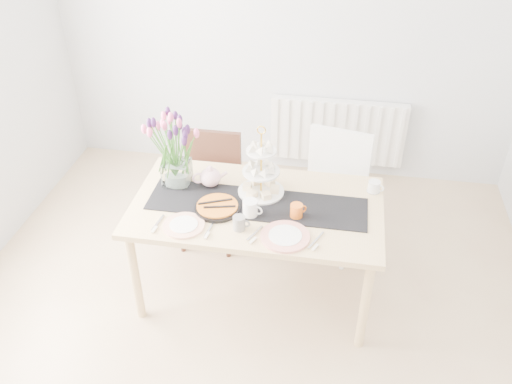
% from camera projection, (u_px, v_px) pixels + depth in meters
% --- Properties ---
extents(room_shell, '(4.50, 4.50, 4.50)m').
position_uv_depth(room_shell, '(229.00, 183.00, 2.69)').
color(room_shell, tan).
rests_on(room_shell, ground).
extents(radiator, '(1.20, 0.08, 0.60)m').
position_uv_depth(radiator, '(337.00, 131.00, 4.87)').
color(radiator, white).
rests_on(radiator, room_shell).
extents(dining_table, '(1.60, 0.90, 0.75)m').
position_uv_depth(dining_table, '(257.00, 214.00, 3.51)').
color(dining_table, '#D9B674').
rests_on(dining_table, ground).
extents(chair_brown, '(0.43, 0.43, 0.87)m').
position_uv_depth(chair_brown, '(211.00, 180.00, 4.12)').
color(chair_brown, '#351A13').
rests_on(chair_brown, ground).
extents(chair_white, '(0.55, 0.55, 0.94)m').
position_uv_depth(chair_white, '(333.00, 184.00, 4.01)').
color(chair_white, white).
rests_on(chair_white, ground).
extents(table_runner, '(1.40, 0.35, 0.01)m').
position_uv_depth(table_runner, '(257.00, 204.00, 3.46)').
color(table_runner, black).
rests_on(table_runner, dining_table).
extents(tulip_vase, '(0.62, 0.62, 0.53)m').
position_uv_depth(tulip_vase, '(174.00, 140.00, 3.46)').
color(tulip_vase, silver).
rests_on(tulip_vase, dining_table).
extents(cake_stand, '(0.30, 0.30, 0.45)m').
position_uv_depth(cake_stand, '(261.00, 177.00, 3.49)').
color(cake_stand, gold).
rests_on(cake_stand, dining_table).
extents(teapot, '(0.27, 0.24, 0.15)m').
position_uv_depth(teapot, '(210.00, 177.00, 3.59)').
color(teapot, white).
rests_on(teapot, dining_table).
extents(cream_jug, '(0.10, 0.10, 0.08)m').
position_uv_depth(cream_jug, '(374.00, 187.00, 3.56)').
color(cream_jug, silver).
rests_on(cream_jug, dining_table).
extents(tart_tin, '(0.29, 0.29, 0.04)m').
position_uv_depth(tart_tin, '(217.00, 207.00, 3.41)').
color(tart_tin, black).
rests_on(tart_tin, dining_table).
extents(mug_grey, '(0.08, 0.08, 0.09)m').
position_uv_depth(mug_grey, '(239.00, 223.00, 3.23)').
color(mug_grey, gray).
rests_on(mug_grey, dining_table).
extents(mug_white, '(0.11, 0.11, 0.11)m').
position_uv_depth(mug_white, '(250.00, 208.00, 3.34)').
color(mug_white, white).
rests_on(mug_white, dining_table).
extents(mug_orange, '(0.11, 0.11, 0.09)m').
position_uv_depth(mug_orange, '(296.00, 211.00, 3.33)').
color(mug_orange, orange).
rests_on(mug_orange, dining_table).
extents(plate_left, '(0.29, 0.29, 0.01)m').
position_uv_depth(plate_left, '(184.00, 225.00, 3.28)').
color(plate_left, white).
rests_on(plate_left, dining_table).
extents(plate_right, '(0.39, 0.39, 0.02)m').
position_uv_depth(plate_right, '(285.00, 236.00, 3.19)').
color(plate_right, silver).
rests_on(plate_right, dining_table).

